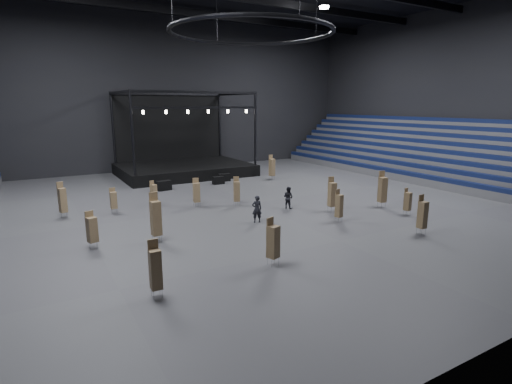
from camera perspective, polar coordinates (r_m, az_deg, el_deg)
floor at (r=32.21m, az=-0.61°, el=-1.63°), size 50.00×50.00×0.00m
wall_back at (r=50.62m, az=-12.72°, el=13.46°), size 50.00×0.20×18.00m
wall_right at (r=48.67m, az=26.65°, el=12.53°), size 0.20×42.00×18.00m
bleachers_right at (r=47.35m, az=24.41°, el=3.92°), size 7.20×40.00×6.40m
stage at (r=46.52m, az=-10.51°, el=4.34°), size 14.00×10.00×9.20m
truss_ring at (r=31.67m, az=-0.67°, el=21.84°), size 12.30×12.30×5.15m
flight_case_left at (r=37.97m, az=-13.04°, el=0.91°), size 1.45×0.90×0.90m
flight_case_mid at (r=40.10m, az=-5.40°, el=1.68°), size 1.15×0.59×0.76m
flight_case_right at (r=41.54m, az=-4.55°, el=2.08°), size 1.24×0.71×0.79m
chair_stack_0 at (r=31.16m, az=-8.51°, el=0.01°), size 0.56×0.56×2.27m
chair_stack_1 at (r=17.07m, az=-14.19°, el=-10.55°), size 0.46×0.46×2.46m
chair_stack_2 at (r=27.48m, az=11.77°, el=-1.87°), size 0.48×0.48×2.25m
chair_stack_3 at (r=29.99m, az=10.81°, el=-0.26°), size 0.55×0.55×2.62m
chair_stack_4 at (r=42.19m, az=2.28°, el=3.60°), size 0.58×0.58×2.64m
chair_stack_5 at (r=26.40m, az=22.68°, el=-2.93°), size 0.47×0.47×2.46m
chair_stack_6 at (r=23.70m, az=-22.41°, el=-4.91°), size 0.60×0.60×2.14m
chair_stack_7 at (r=30.86m, az=-19.71°, el=-1.05°), size 0.45×0.45×1.89m
chair_stack_8 at (r=19.69m, az=2.45°, el=-7.00°), size 0.64×0.64×2.43m
chair_stack_9 at (r=31.05m, az=-25.93°, el=-0.98°), size 0.57×0.57×2.54m
chair_stack_10 at (r=31.18m, az=-2.79°, el=0.15°), size 0.57×0.57×2.32m
chair_stack_11 at (r=32.10m, az=17.62°, el=0.39°), size 0.61×0.61×2.84m
chair_stack_12 at (r=30.57m, az=20.84°, el=-1.20°), size 0.50×0.50×1.98m
chair_stack_13 at (r=23.56m, az=-14.14°, el=-3.53°), size 0.56×0.56×2.94m
chair_stack_14 at (r=32.55m, az=-14.43°, el=-0.02°), size 0.55×0.55×1.94m
man_center at (r=26.85m, az=0.13°, el=-2.45°), size 0.77×0.62×1.85m
crew_member at (r=30.61m, az=4.63°, el=-0.79°), size 0.90×1.00×1.69m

